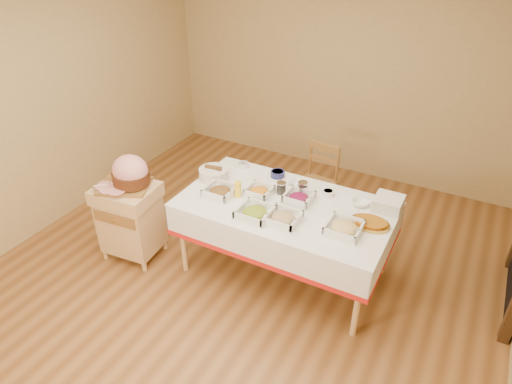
{
  "coord_description": "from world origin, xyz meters",
  "views": [
    {
      "loc": [
        1.63,
        -2.71,
        2.91
      ],
      "look_at": [
        0.06,
        0.2,
        0.86
      ],
      "focal_mm": 32.0,
      "sensor_mm": 36.0,
      "label": 1
    }
  ],
  "objects_px": {
    "preserve_jar_left": "(281,188)",
    "plate_stack": "(388,203)",
    "dining_chair": "(317,182)",
    "brass_platter": "(370,223)",
    "mustard_bottle": "(238,189)",
    "bread_basket": "(214,173)",
    "dining_table": "(285,219)",
    "ham_on_board": "(129,174)",
    "preserve_jar_right": "(303,188)",
    "butcher_cart": "(130,217)"
  },
  "relations": [
    {
      "from": "ham_on_board",
      "to": "preserve_jar_left",
      "type": "height_order",
      "value": "ham_on_board"
    },
    {
      "from": "dining_chair",
      "to": "brass_platter",
      "type": "bearing_deg",
      "value": -49.81
    },
    {
      "from": "preserve_jar_right",
      "to": "brass_platter",
      "type": "distance_m",
      "value": 0.7
    },
    {
      "from": "dining_table",
      "to": "butcher_cart",
      "type": "relative_size",
      "value": 2.38
    },
    {
      "from": "dining_chair",
      "to": "brass_platter",
      "type": "distance_m",
      "value": 1.31
    },
    {
      "from": "dining_table",
      "to": "butcher_cart",
      "type": "bearing_deg",
      "value": -162.03
    },
    {
      "from": "bread_basket",
      "to": "plate_stack",
      "type": "relative_size",
      "value": 1.19
    },
    {
      "from": "dining_table",
      "to": "mustard_bottle",
      "type": "relative_size",
      "value": 10.31
    },
    {
      "from": "dining_chair",
      "to": "bread_basket",
      "type": "xyz_separation_m",
      "value": [
        -0.69,
        -0.93,
        0.38
      ]
    },
    {
      "from": "bread_basket",
      "to": "preserve_jar_right",
      "type": "bearing_deg",
      "value": 10.12
    },
    {
      "from": "dining_table",
      "to": "preserve_jar_left",
      "type": "bearing_deg",
      "value": 128.57
    },
    {
      "from": "preserve_jar_right",
      "to": "plate_stack",
      "type": "bearing_deg",
      "value": 8.33
    },
    {
      "from": "dining_table",
      "to": "dining_chair",
      "type": "height_order",
      "value": "dining_chair"
    },
    {
      "from": "dining_chair",
      "to": "mustard_bottle",
      "type": "distance_m",
      "value": 1.22
    },
    {
      "from": "butcher_cart",
      "to": "dining_chair",
      "type": "xyz_separation_m",
      "value": [
        1.31,
        1.46,
        -0.0
      ]
    },
    {
      "from": "dining_table",
      "to": "preserve_jar_right",
      "type": "xyz_separation_m",
      "value": [
        0.06,
        0.23,
        0.21
      ]
    },
    {
      "from": "ham_on_board",
      "to": "bread_basket",
      "type": "xyz_separation_m",
      "value": [
        0.57,
        0.49,
        -0.09
      ]
    },
    {
      "from": "plate_stack",
      "to": "dining_chair",
      "type": "bearing_deg",
      "value": 142.74
    },
    {
      "from": "plate_stack",
      "to": "brass_platter",
      "type": "relative_size",
      "value": 0.73
    },
    {
      "from": "dining_chair",
      "to": "preserve_jar_left",
      "type": "distance_m",
      "value": 0.94
    },
    {
      "from": "brass_platter",
      "to": "preserve_jar_left",
      "type": "bearing_deg",
      "value": 173.25
    },
    {
      "from": "dining_table",
      "to": "preserve_jar_left",
      "type": "relative_size",
      "value": 16.68
    },
    {
      "from": "ham_on_board",
      "to": "plate_stack",
      "type": "distance_m",
      "value": 2.28
    },
    {
      "from": "ham_on_board",
      "to": "preserve_jar_right",
      "type": "distance_m",
      "value": 1.55
    },
    {
      "from": "butcher_cart",
      "to": "preserve_jar_right",
      "type": "xyz_separation_m",
      "value": [
        1.46,
        0.68,
        0.38
      ]
    },
    {
      "from": "dining_table",
      "to": "preserve_jar_right",
      "type": "height_order",
      "value": "preserve_jar_right"
    },
    {
      "from": "dining_chair",
      "to": "brass_platter",
      "type": "height_order",
      "value": "dining_chair"
    },
    {
      "from": "ham_on_board",
      "to": "preserve_jar_right",
      "type": "height_order",
      "value": "ham_on_board"
    },
    {
      "from": "dining_table",
      "to": "bread_basket",
      "type": "bearing_deg",
      "value": 174.46
    },
    {
      "from": "bread_basket",
      "to": "ham_on_board",
      "type": "bearing_deg",
      "value": -139.24
    },
    {
      "from": "preserve_jar_left",
      "to": "plate_stack",
      "type": "xyz_separation_m",
      "value": [
        0.9,
        0.2,
        0.01
      ]
    },
    {
      "from": "butcher_cart",
      "to": "preserve_jar_left",
      "type": "xyz_separation_m",
      "value": [
        1.29,
        0.59,
        0.37
      ]
    },
    {
      "from": "preserve_jar_left",
      "to": "bread_basket",
      "type": "bearing_deg",
      "value": -174.75
    },
    {
      "from": "dining_table",
      "to": "brass_platter",
      "type": "relative_size",
      "value": 5.71
    },
    {
      "from": "butcher_cart",
      "to": "dining_chair",
      "type": "bearing_deg",
      "value": 47.98
    },
    {
      "from": "ham_on_board",
      "to": "bread_basket",
      "type": "distance_m",
      "value": 0.76
    },
    {
      "from": "mustard_bottle",
      "to": "brass_platter",
      "type": "height_order",
      "value": "mustard_bottle"
    },
    {
      "from": "preserve_jar_left",
      "to": "mustard_bottle",
      "type": "bearing_deg",
      "value": -143.0
    },
    {
      "from": "dining_chair",
      "to": "mustard_bottle",
      "type": "xyz_separation_m",
      "value": [
        -0.33,
        -1.1,
        0.41
      ]
    },
    {
      "from": "dining_table",
      "to": "preserve_jar_left",
      "type": "height_order",
      "value": "preserve_jar_left"
    },
    {
      "from": "mustard_bottle",
      "to": "bread_basket",
      "type": "height_order",
      "value": "mustard_bottle"
    },
    {
      "from": "mustard_bottle",
      "to": "bread_basket",
      "type": "bearing_deg",
      "value": 154.86
    },
    {
      "from": "dining_chair",
      "to": "plate_stack",
      "type": "bearing_deg",
      "value": -37.26
    },
    {
      "from": "preserve_jar_right",
      "to": "brass_platter",
      "type": "height_order",
      "value": "preserve_jar_right"
    },
    {
      "from": "ham_on_board",
      "to": "preserve_jar_right",
      "type": "relative_size",
      "value": 4.15
    },
    {
      "from": "brass_platter",
      "to": "bread_basket",
      "type": "bearing_deg",
      "value": 178.59
    },
    {
      "from": "dining_table",
      "to": "ham_on_board",
      "type": "distance_m",
      "value": 1.45
    },
    {
      "from": "preserve_jar_right",
      "to": "plate_stack",
      "type": "distance_m",
      "value": 0.74
    },
    {
      "from": "plate_stack",
      "to": "ham_on_board",
      "type": "bearing_deg",
      "value": -160.72
    },
    {
      "from": "preserve_jar_left",
      "to": "preserve_jar_right",
      "type": "relative_size",
      "value": 0.96
    }
  ]
}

